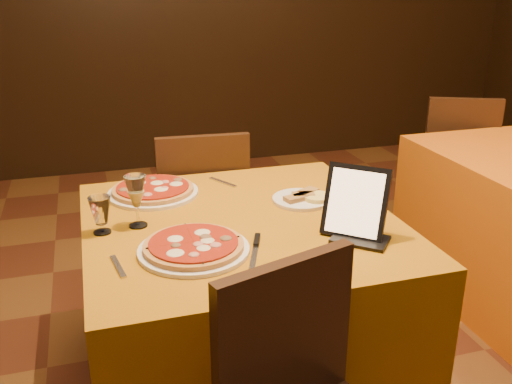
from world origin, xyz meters
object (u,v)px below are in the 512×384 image
object	(u,v)px
main_table	(242,310)
chair_main_far	(200,214)
pizza_near	(194,248)
tablet	(356,202)
water_glass	(101,215)
pizza_far	(153,191)
wine_glass	(136,201)
chair_side_far	(451,163)

from	to	relation	value
main_table	chair_main_far	xyz separation A→B (m)	(0.00, 0.78, 0.08)
pizza_near	tablet	bearing A→B (deg)	-3.29
main_table	tablet	xyz separation A→B (m)	(0.33, -0.23, 0.49)
pizza_near	chair_main_far	bearing A→B (deg)	77.91
chair_main_far	water_glass	distance (m)	0.96
pizza_far	wine_glass	world-z (taller)	wine_glass
wine_glass	tablet	distance (m)	0.75
wine_glass	chair_side_far	bearing A→B (deg)	27.75
wine_glass	pizza_far	bearing A→B (deg)	73.26
main_table	chair_side_far	xyz separation A→B (m)	(1.70, 1.14, 0.08)
main_table	chair_side_far	bearing A→B (deg)	33.77
pizza_near	wine_glass	size ratio (longest dim) A/B	1.87
main_table	chair_main_far	world-z (taller)	chair_main_far
chair_main_far	pizza_near	bearing A→B (deg)	81.59
main_table	pizza_near	size ratio (longest dim) A/B	3.10
pizza_far	wine_glass	size ratio (longest dim) A/B	1.89
main_table	chair_main_far	distance (m)	0.79
pizza_far	tablet	distance (m)	0.84
main_table	chair_side_far	size ratio (longest dim) A/B	1.21
chair_side_far	wine_glass	xyz separation A→B (m)	(-2.06, -1.08, 0.39)
chair_main_far	water_glass	size ratio (longest dim) A/B	7.00
chair_main_far	water_glass	xyz separation A→B (m)	(-0.48, -0.75, 0.36)
chair_side_far	main_table	bearing A→B (deg)	58.16
main_table	pizza_far	size ratio (longest dim) A/B	3.06
main_table	pizza_far	xyz separation A→B (m)	(-0.27, 0.35, 0.39)
wine_glass	tablet	world-z (taller)	tablet
pizza_near	pizza_far	distance (m)	0.55
main_table	water_glass	world-z (taller)	water_glass
chair_main_far	wine_glass	distance (m)	0.90
wine_glass	water_glass	size ratio (longest dim) A/B	1.46
pizza_far	water_glass	xyz separation A→B (m)	(-0.21, -0.32, 0.05)
water_glass	tablet	bearing A→B (deg)	-17.91
wine_glass	pizza_near	bearing A→B (deg)	-59.65
chair_main_far	wine_glass	xyz separation A→B (m)	(-0.36, -0.73, 0.39)
chair_main_far	chair_side_far	distance (m)	1.73
main_table	water_glass	xyz separation A→B (m)	(-0.48, 0.03, 0.44)
chair_main_far	tablet	bearing A→B (deg)	111.79
main_table	chair_side_far	distance (m)	2.04
wine_glass	water_glass	distance (m)	0.13
main_table	tablet	size ratio (longest dim) A/B	4.51
chair_side_far	pizza_far	size ratio (longest dim) A/B	2.53
water_glass	chair_main_far	bearing A→B (deg)	57.33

